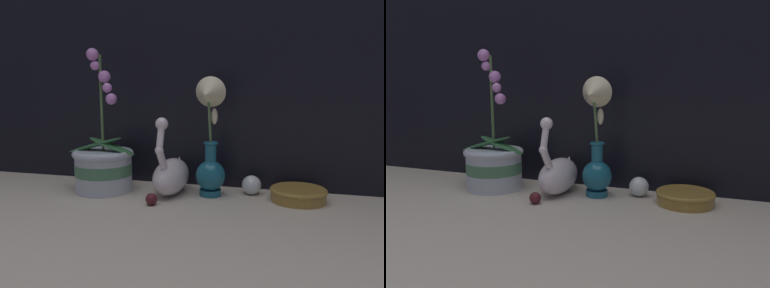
# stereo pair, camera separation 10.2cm
# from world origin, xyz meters

# --- Properties ---
(ground_plane) EXTENTS (2.80, 2.80, 0.00)m
(ground_plane) POSITION_xyz_m (0.00, 0.00, 0.00)
(ground_plane) COLOR #BCB2A3
(orchid_potted_plant) EXTENTS (0.22, 0.18, 0.41)m
(orchid_potted_plant) POSITION_xyz_m (-0.29, 0.12, 0.08)
(orchid_potted_plant) COLOR #B2BCCC
(orchid_potted_plant) RESTS_ON ground_plane
(swan_figurine) EXTENTS (0.09, 0.21, 0.23)m
(swan_figurine) POSITION_xyz_m (-0.08, 0.15, 0.06)
(swan_figurine) COLOR white
(swan_figurine) RESTS_ON ground_plane
(blue_vase) EXTENTS (0.08, 0.12, 0.33)m
(blue_vase) POSITION_xyz_m (0.03, 0.14, 0.15)
(blue_vase) COLOR #195B75
(blue_vase) RESTS_ON ground_plane
(glass_sphere) EXTENTS (0.06, 0.06, 0.06)m
(glass_sphere) POSITION_xyz_m (0.14, 0.20, 0.03)
(glass_sphere) COLOR silver
(glass_sphere) RESTS_ON ground_plane
(amber_dish) EXTENTS (0.15, 0.15, 0.04)m
(amber_dish) POSITION_xyz_m (0.27, 0.16, 0.02)
(amber_dish) COLOR olive
(amber_dish) RESTS_ON ground_plane
(glass_bauble) EXTENTS (0.03, 0.03, 0.03)m
(glass_bauble) POSITION_xyz_m (-0.10, 0.03, 0.02)
(glass_bauble) COLOR #4C191E
(glass_bauble) RESTS_ON ground_plane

